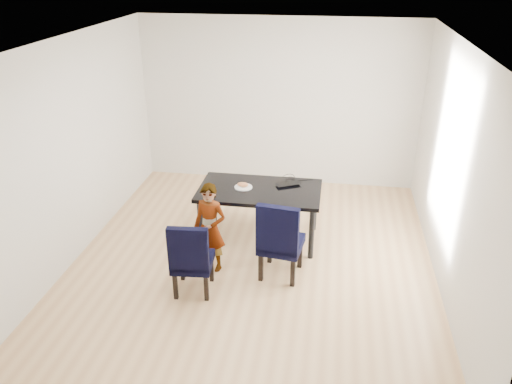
% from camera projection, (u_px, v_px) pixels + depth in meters
% --- Properties ---
extents(floor, '(4.50, 5.00, 0.01)m').
position_uv_depth(floor, '(254.00, 258.00, 6.42)').
color(floor, tan).
rests_on(floor, ground).
extents(ceiling, '(4.50, 5.00, 0.01)m').
position_uv_depth(ceiling, '(253.00, 41.00, 5.24)').
color(ceiling, white).
rests_on(ceiling, wall_back).
extents(wall_back, '(4.50, 0.01, 2.70)m').
position_uv_depth(wall_back, '(278.00, 103.00, 8.06)').
color(wall_back, silver).
rests_on(wall_back, ground).
extents(wall_front, '(4.50, 0.01, 2.70)m').
position_uv_depth(wall_front, '(197.00, 290.00, 3.60)').
color(wall_front, silver).
rests_on(wall_front, ground).
extents(wall_left, '(0.01, 5.00, 2.70)m').
position_uv_depth(wall_left, '(73.00, 150.00, 6.15)').
color(wall_left, white).
rests_on(wall_left, ground).
extents(wall_right, '(0.01, 5.00, 2.70)m').
position_uv_depth(wall_right, '(454.00, 173.00, 5.51)').
color(wall_right, silver).
rests_on(wall_right, ground).
extents(dining_table, '(1.60, 0.90, 0.75)m').
position_uv_depth(dining_table, '(260.00, 214.00, 6.70)').
color(dining_table, black).
rests_on(dining_table, floor).
extents(chair_left, '(0.48, 0.50, 0.92)m').
position_uv_depth(chair_left, '(193.00, 256.00, 5.62)').
color(chair_left, black).
rests_on(chair_left, floor).
extents(chair_right, '(0.55, 0.57, 1.02)m').
position_uv_depth(chair_right, '(281.00, 237.00, 5.89)').
color(chair_right, black).
rests_on(chair_right, floor).
extents(child, '(0.46, 0.35, 1.13)m').
position_uv_depth(child, '(210.00, 228.00, 5.99)').
color(child, '#F53414').
rests_on(child, floor).
extents(plate, '(0.24, 0.24, 0.01)m').
position_uv_depth(plate, '(243.00, 187.00, 6.58)').
color(plate, silver).
rests_on(plate, dining_table).
extents(sandwich, '(0.16, 0.08, 0.06)m').
position_uv_depth(sandwich, '(243.00, 184.00, 6.56)').
color(sandwich, '#B86F41').
rests_on(sandwich, plate).
extents(laptop, '(0.39, 0.34, 0.03)m').
position_uv_depth(laptop, '(287.00, 183.00, 6.68)').
color(laptop, black).
rests_on(laptop, dining_table).
extents(cable_tangle, '(0.18, 0.18, 0.01)m').
position_uv_depth(cable_tangle, '(291.00, 180.00, 6.79)').
color(cable_tangle, black).
rests_on(cable_tangle, dining_table).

